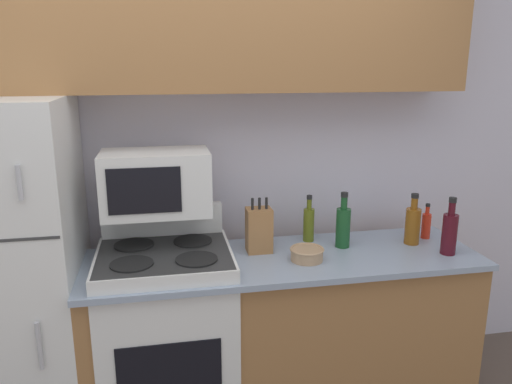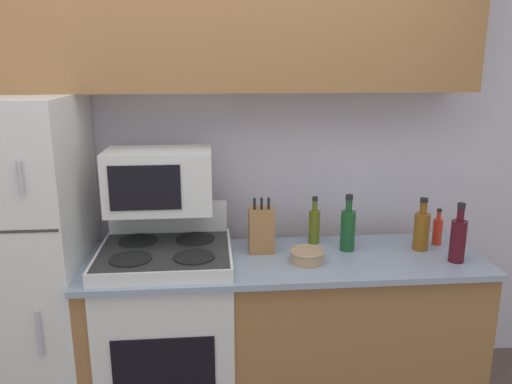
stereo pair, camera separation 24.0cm
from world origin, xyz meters
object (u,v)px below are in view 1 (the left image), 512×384
microwave (156,183)px  bottle_whiskey (413,224)px  stove (168,337)px  bottle_wine_green (343,226)px  bottle_wine_red (450,232)px  bowl (307,254)px  bottle_hot_sauce (426,225)px  bottle_olive_oil (309,223)px  knife_block (259,230)px

microwave → bottle_whiskey: 1.38m
stove → bottle_whiskey: bottle_whiskey is taller
bottle_whiskey → bottle_wine_green: bearing=176.2°
microwave → bottle_wine_red: microwave is taller
bowl → bottle_wine_green: 0.29m
bowl → bottle_whiskey: size_ratio=0.61×
stove → bottle_hot_sauce: 1.52m
stove → bowl: (0.70, -0.07, 0.43)m
bottle_hot_sauce → bottle_olive_oil: 0.66m
bottle_wine_green → bottle_olive_oil: bearing=141.2°
stove → bowl: 0.82m
microwave → knife_block: bearing=-2.8°
stove → knife_block: (0.49, 0.09, 0.51)m
knife_block → bottle_olive_oil: (0.30, 0.10, -0.02)m
stove → knife_block: bearing=11.0°
bottle_hot_sauce → bottle_wine_red: bearing=-92.3°
microwave → bowl: 0.82m
microwave → bottle_olive_oil: bearing=5.5°
stove → bottle_wine_green: size_ratio=3.70×
microwave → stove: bearing=-79.2°
microwave → bottle_wine_green: (0.96, -0.04, -0.27)m
bottle_olive_oil → stove: bearing=-165.9°
bottle_whiskey → bottle_wine_red: bottle_wine_red is taller
knife_block → bowl: bearing=-38.5°
bottle_whiskey → bottle_wine_green: (-0.39, 0.03, 0.01)m
bottle_hot_sauce → stove: bearing=-175.4°
bottle_wine_green → bottle_hot_sauce: bottle_wine_green is taller
knife_block → bottle_whiskey: bearing=-3.1°
bottle_olive_oil → bottle_wine_green: bearing=-38.8°
knife_block → bottle_hot_sauce: size_ratio=1.46×
microwave → bowl: bearing=-14.9°
bottle_wine_red → bottle_olive_oil: bearing=153.5°
bottle_wine_green → bottle_olive_oil: bottle_wine_green is taller
knife_block → bottle_hot_sauce: bearing=1.3°
knife_block → bowl: size_ratio=1.70×
microwave → bottle_wine_red: (1.46, -0.25, -0.27)m
bottle_hot_sauce → bottle_wine_green: bearing=-175.4°
knife_block → bottle_wine_red: 0.97m
microwave → bottle_wine_green: size_ratio=1.74×
bottle_wine_red → bottle_hot_sauce: (0.01, 0.24, -0.04)m
bottle_olive_oil → bottle_whiskey: bearing=-15.4°
knife_block → bottle_wine_green: bottle_wine_green is taller
stove → microwave: (-0.02, 0.12, 0.78)m
bottle_wine_green → bottle_hot_sauce: (0.51, 0.04, -0.04)m
knife_block → stove: bearing=-169.0°
bottle_wine_green → bottle_whiskey: bearing=-3.8°
bottle_hot_sauce → bottle_olive_oil: (-0.66, 0.08, 0.02)m
bottle_hot_sauce → bottle_olive_oil: size_ratio=0.77×
stove → bottle_wine_red: bottle_wine_red is taller
knife_block → bottle_wine_red: bottle_wine_red is taller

